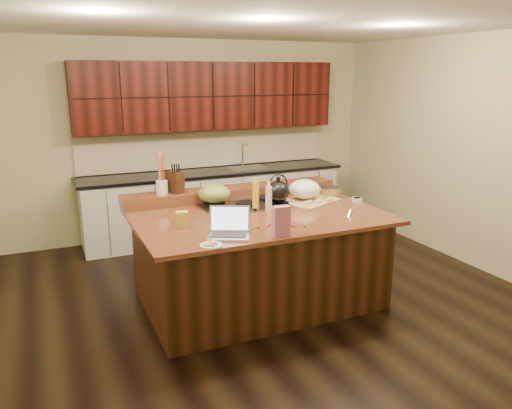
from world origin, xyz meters
name	(u,v)px	position (x,y,z in m)	size (l,w,h in m)	color
room	(258,170)	(0.00, 0.00, 1.35)	(5.52, 5.02, 2.72)	black
island	(258,257)	(0.00, 0.00, 0.46)	(2.40, 1.60, 0.92)	black
back_ledge	(232,192)	(0.00, 0.70, 0.98)	(2.40, 0.30, 0.12)	black
cooktop	(246,205)	(0.00, 0.30, 0.94)	(0.92, 0.52, 0.05)	gray
back_counter	(213,167)	(0.30, 2.23, 0.98)	(3.70, 0.66, 2.40)	silver
kettle	(278,192)	(0.30, 0.17, 1.07)	(0.24, 0.24, 0.22)	black
green_bowl	(214,193)	(-0.30, 0.43, 1.06)	(0.34, 0.34, 0.19)	olive
laptop	(229,228)	(-0.50, -0.51, 0.98)	(0.43, 0.39, 0.24)	#B7B7BC
oil_bottle	(256,196)	(0.05, 0.19, 1.06)	(0.07, 0.07, 0.27)	gold
vinegar_bottle	(269,199)	(0.13, 0.04, 1.04)	(0.06, 0.06, 0.25)	silver
wooden_tray	(306,192)	(0.66, 0.23, 1.02)	(0.70, 0.62, 0.23)	tan
ramekin_a	(356,200)	(1.15, 0.00, 0.94)	(0.10, 0.10, 0.04)	white
ramekin_b	(357,200)	(1.15, -0.01, 0.94)	(0.10, 0.10, 0.04)	white
ramekin_c	(303,197)	(0.69, 0.35, 0.94)	(0.10, 0.10, 0.04)	white
strainer_bowl	(330,193)	(1.02, 0.32, 0.97)	(0.24, 0.24, 0.09)	#996B3F
kitchen_timer	(350,212)	(0.78, -0.43, 0.96)	(0.08, 0.08, 0.07)	silver
pink_bag	(281,221)	(-0.10, -0.71, 1.05)	(0.14, 0.07, 0.26)	#BA577E
candy_plate	(211,245)	(-0.73, -0.71, 0.93)	(0.18, 0.18, 0.01)	white
package_box	(182,220)	(-0.80, -0.14, 0.99)	(0.10, 0.07, 0.15)	gold
utensil_crock	(162,187)	(-0.78, 0.70, 1.11)	(0.12, 0.12, 0.14)	white
knife_block	(175,182)	(-0.63, 0.70, 1.15)	(0.11, 0.18, 0.22)	black
gumdrop_0	(268,226)	(-0.10, -0.44, 0.93)	(0.02, 0.02, 0.02)	red
gumdrop_1	(287,229)	(0.01, -0.59, 0.93)	(0.02, 0.02, 0.02)	#198C26
gumdrop_2	(294,226)	(0.12, -0.52, 0.93)	(0.02, 0.02, 0.02)	red
gumdrop_3	(252,229)	(-0.26, -0.47, 0.93)	(0.02, 0.02, 0.02)	#198C26
gumdrop_4	(283,226)	(0.02, -0.49, 0.93)	(0.02, 0.02, 0.02)	red
gumdrop_5	(293,225)	(0.11, -0.51, 0.93)	(0.02, 0.02, 0.02)	#198C26
gumdrop_6	(258,227)	(-0.19, -0.44, 0.93)	(0.02, 0.02, 0.02)	red
gumdrop_7	(256,227)	(-0.21, -0.43, 0.93)	(0.02, 0.02, 0.02)	#198C26
gumdrop_8	(270,225)	(-0.06, -0.40, 0.93)	(0.02, 0.02, 0.02)	red
gumdrop_9	(304,226)	(0.19, -0.58, 0.93)	(0.02, 0.02, 0.02)	#198C26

